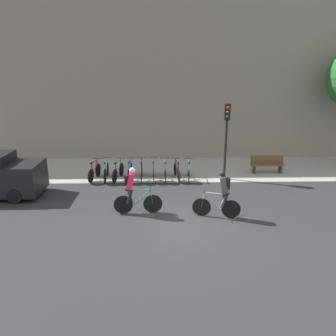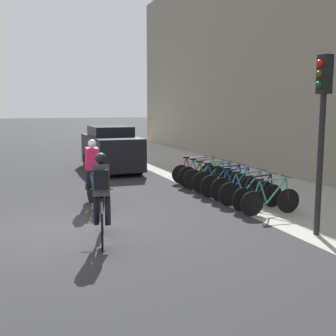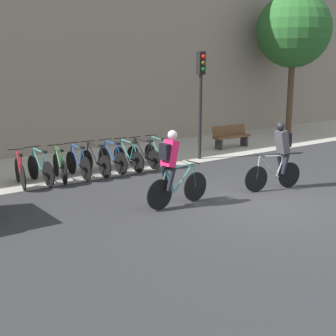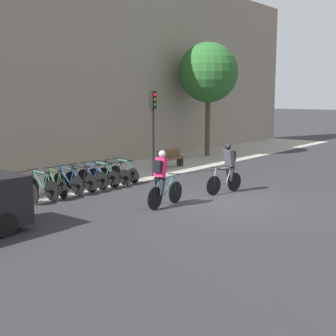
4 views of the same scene
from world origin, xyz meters
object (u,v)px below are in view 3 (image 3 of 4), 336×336
object	(u,v)px
cyclist_grey	(279,154)
parked_bike_8	(158,153)
parked_bike_5	(112,159)
parked_bike_1	(40,169)
parked_bike_4	(96,161)
traffic_light_pole	(201,86)
parked_bike_0	(20,172)
parked_bike_6	(128,157)
bench	(231,136)
cyclist_pink	(172,167)
parked_bike_2	(60,166)
parked_bike_3	(78,164)
parked_bike_7	(144,155)

from	to	relation	value
cyclist_grey	parked_bike_8	xyz separation A→B (m)	(-0.82, 4.35, -0.56)
cyclist_grey	parked_bike_5	bearing A→B (deg)	120.24
parked_bike_1	parked_bike_4	xyz separation A→B (m)	(1.72, -0.00, -0.01)
cyclist_grey	traffic_light_pole	xyz separation A→B (m)	(0.93, 4.30, 1.58)
parked_bike_0	parked_bike_5	xyz separation A→B (m)	(2.87, 0.00, 0.01)
parked_bike_6	bench	size ratio (longest dim) A/B	1.00
parked_bike_1	parked_bike_4	bearing A→B (deg)	-0.03
cyclist_pink	parked_bike_2	xyz separation A→B (m)	(-1.04, 3.93, -0.55)
parked_bike_3	bench	size ratio (longest dim) A/B	1.00
cyclist_grey	parked_bike_4	xyz separation A→B (m)	(-3.11, 4.35, -0.55)
parked_bike_1	bench	bearing A→B (deg)	6.29
cyclist_pink	parked_bike_0	world-z (taller)	cyclist_pink
cyclist_pink	cyclist_grey	size ratio (longest dim) A/B	1.02
cyclist_pink	parked_bike_8	distance (m)	4.64
parked_bike_5	parked_bike_8	size ratio (longest dim) A/B	1.00
parked_bike_2	parked_bike_6	world-z (taller)	parked_bike_2
parked_bike_1	parked_bike_5	bearing A→B (deg)	0.02
parked_bike_5	bench	size ratio (longest dim) A/B	0.96
bench	parked_bike_4	bearing A→B (deg)	-172.05
parked_bike_8	traffic_light_pole	xyz separation A→B (m)	(1.75, -0.05, 2.15)
bench	cyclist_pink	bearing A→B (deg)	-143.61
parked_bike_0	parked_bike_1	distance (m)	0.58
cyclist_pink	parked_bike_5	world-z (taller)	cyclist_pink
cyclist_grey	parked_bike_8	world-z (taller)	cyclist_grey
cyclist_pink	parked_bike_1	distance (m)	4.29
cyclist_grey	parked_bike_0	xyz separation A→B (m)	(-5.40, 4.35, -0.55)
cyclist_pink	parked_bike_4	xyz separation A→B (m)	(0.10, 3.93, -0.54)
parked_bike_4	traffic_light_pole	size ratio (longest dim) A/B	0.47
cyclist_grey	parked_bike_6	distance (m)	4.80
parked_bike_5	parked_bike_8	bearing A→B (deg)	-0.06
cyclist_pink	parked_bike_7	distance (m)	4.37
parked_bike_5	traffic_light_pole	size ratio (longest dim) A/B	0.45
parked_bike_4	parked_bike_6	distance (m)	1.15
parked_bike_5	parked_bike_1	bearing A→B (deg)	-179.98
parked_bike_7	bench	world-z (taller)	parked_bike_7
parked_bike_4	parked_bike_5	distance (m)	0.57
cyclist_grey	bench	bearing A→B (deg)	57.46
cyclist_grey	parked_bike_7	world-z (taller)	cyclist_grey
parked_bike_7	bench	bearing A→B (deg)	10.78
cyclist_pink	parked_bike_3	world-z (taller)	cyclist_pink
bench	parked_bike_7	bearing A→B (deg)	-169.22
cyclist_pink	parked_bike_6	world-z (taller)	cyclist_pink
parked_bike_8	parked_bike_3	bearing A→B (deg)	179.97
cyclist_grey	parked_bike_0	distance (m)	6.96
cyclist_pink	parked_bike_2	bearing A→B (deg)	104.86
cyclist_grey	parked_bike_3	xyz separation A→B (m)	(-3.68, 4.35, -0.54)
cyclist_grey	parked_bike_3	bearing A→B (deg)	130.25
parked_bike_3	parked_bike_4	size ratio (longest dim) A/B	0.98
parked_bike_0	parked_bike_2	distance (m)	1.15
parked_bike_4	parked_bike_8	xyz separation A→B (m)	(2.29, -0.00, -0.02)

